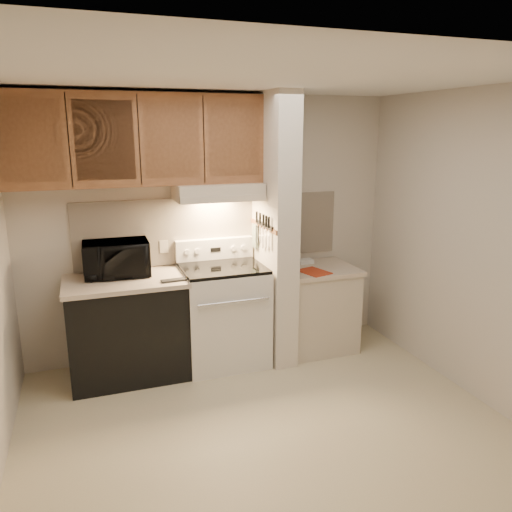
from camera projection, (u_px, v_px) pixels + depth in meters
name	position (u px, v px, depth m)	size (l,w,h in m)	color
floor	(266.00, 425.00, 3.77)	(3.60, 3.60, 0.00)	beige
ceiling	(268.00, 76.00, 3.15)	(3.60, 3.60, 0.00)	white
wall_back	(212.00, 227.00, 4.83)	(3.60, 0.02, 2.50)	beige
wall_right	(474.00, 247.00, 4.04)	(0.02, 3.00, 2.50)	beige
backsplash	(213.00, 229.00, 4.83)	(2.60, 0.02, 0.63)	#FFEAD0
range_body	(223.00, 316.00, 4.71)	(0.76, 0.65, 0.92)	silver
oven_window	(233.00, 324.00, 4.41)	(0.50, 0.01, 0.30)	black
oven_handle	(234.00, 302.00, 4.32)	(0.02, 0.02, 0.65)	silver
cooktop	(223.00, 268.00, 4.60)	(0.74, 0.64, 0.03)	black
range_backguard	(214.00, 249.00, 4.83)	(0.76, 0.08, 0.20)	silver
range_display	(216.00, 250.00, 4.79)	(0.10, 0.01, 0.04)	black
range_knob_left_outer	(187.00, 252.00, 4.70)	(0.05, 0.05, 0.02)	silver
range_knob_left_inner	(197.00, 251.00, 4.73)	(0.05, 0.05, 0.02)	silver
range_knob_right_inner	(234.00, 248.00, 4.84)	(0.05, 0.05, 0.02)	silver
range_knob_right_outer	(243.00, 248.00, 4.88)	(0.05, 0.05, 0.02)	silver
dishwasher_front	(128.00, 330.00, 4.45)	(1.00, 0.63, 0.87)	black
left_countertop	(125.00, 281.00, 4.33)	(1.04, 0.67, 0.04)	beige
spoon_rest	(175.00, 280.00, 4.27)	(0.23, 0.07, 0.02)	black
teal_jar	(128.00, 267.00, 4.53)	(0.08, 0.08, 0.09)	#2C6556
outlet	(164.00, 247.00, 4.69)	(0.08, 0.01, 0.12)	beige
microwave	(116.00, 258.00, 4.40)	(0.56, 0.38, 0.31)	black
partition_pillar	(275.00, 231.00, 4.68)	(0.22, 0.70, 2.50)	beige
pillar_trim	(263.00, 226.00, 4.63)	(0.01, 0.70, 0.04)	brown
knife_strip	(264.00, 225.00, 4.57)	(0.02, 0.42, 0.04)	black
knife_blade_a	(269.00, 239.00, 4.45)	(0.01, 0.04, 0.16)	silver
knife_handle_a	(269.00, 222.00, 4.42)	(0.02, 0.02, 0.10)	black
knife_blade_b	(266.00, 239.00, 4.52)	(0.01, 0.04, 0.18)	silver
knife_handle_b	(266.00, 221.00, 4.48)	(0.02, 0.02, 0.10)	black
knife_blade_c	(263.00, 238.00, 4.61)	(0.01, 0.04, 0.20)	silver
knife_handle_c	(263.00, 220.00, 4.55)	(0.02, 0.02, 0.10)	black
knife_blade_d	(260.00, 234.00, 4.66)	(0.01, 0.04, 0.16)	silver
knife_handle_d	(260.00, 218.00, 4.63)	(0.02, 0.02, 0.10)	black
knife_blade_e	(257.00, 233.00, 4.74)	(0.01, 0.04, 0.18)	silver
knife_handle_e	(257.00, 217.00, 4.72)	(0.02, 0.02, 0.10)	black
oven_mitt	(255.00, 236.00, 4.81)	(0.03, 0.10, 0.23)	slate
right_cab_base	(316.00, 310.00, 5.03)	(0.70, 0.60, 0.81)	beige
right_countertop	(317.00, 269.00, 4.93)	(0.74, 0.64, 0.04)	beige
red_folder	(314.00, 272.00, 4.75)	(0.22, 0.29, 0.01)	#A83016
white_box	(305.00, 261.00, 5.07)	(0.15, 0.10, 0.04)	white
range_hood	(218.00, 191.00, 4.54)	(0.78, 0.44, 0.15)	beige
hood_lip	(224.00, 199.00, 4.36)	(0.78, 0.04, 0.06)	beige
upper_cabinets	(137.00, 140.00, 4.25)	(2.18, 0.33, 0.77)	brown
cab_door_a	(31.00, 141.00, 3.84)	(0.46, 0.01, 0.63)	brown
cab_gap_a	(69.00, 141.00, 3.92)	(0.01, 0.01, 0.73)	black
cab_door_b	(105.00, 140.00, 4.01)	(0.46, 0.01, 0.63)	brown
cab_gap_b	(139.00, 140.00, 4.10)	(0.01, 0.01, 0.73)	black
cab_door_c	(172.00, 140.00, 4.19)	(0.46, 0.01, 0.63)	brown
cab_gap_c	(204.00, 140.00, 4.27)	(0.01, 0.01, 0.73)	black
cab_door_d	(234.00, 140.00, 4.36)	(0.46, 0.01, 0.63)	brown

